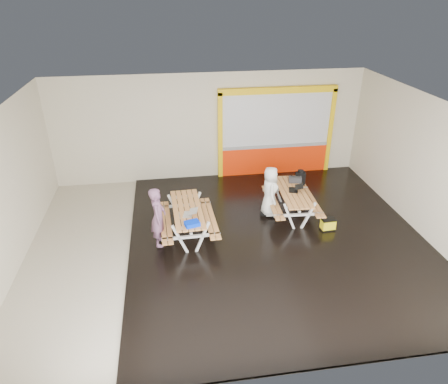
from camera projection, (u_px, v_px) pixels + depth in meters
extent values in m
cube|color=beige|center=(229.00, 243.00, 10.27)|extent=(10.00, 8.00, 0.01)
cube|color=white|center=(230.00, 108.00, 8.65)|extent=(10.00, 8.00, 0.01)
cube|color=beige|center=(210.00, 128.00, 12.97)|extent=(10.00, 0.01, 3.50)
cube|color=beige|center=(273.00, 298.00, 5.94)|extent=(10.00, 0.01, 3.50)
cube|color=beige|center=(4.00, 196.00, 8.80)|extent=(0.01, 8.00, 3.50)
cube|color=beige|center=(425.00, 168.00, 10.12)|extent=(0.01, 8.00, 3.50)
cube|color=black|center=(277.00, 238.00, 10.42)|extent=(7.50, 7.98, 0.05)
cube|color=#FB3005|center=(274.00, 160.00, 13.77)|extent=(3.60, 0.12, 1.00)
cube|color=gray|center=(275.00, 146.00, 13.53)|extent=(3.60, 0.14, 0.10)
cube|color=silver|center=(277.00, 119.00, 13.12)|extent=(3.60, 0.08, 1.72)
cube|color=yellow|center=(220.00, 137.00, 13.08)|extent=(0.14, 0.16, 2.90)
cube|color=yellow|center=(330.00, 131.00, 13.57)|extent=(0.14, 0.16, 2.90)
cube|color=yellow|center=(279.00, 90.00, 12.66)|extent=(3.88, 0.16, 0.20)
cube|color=tan|center=(176.00, 210.00, 10.14)|extent=(0.20, 2.07, 0.04)
cube|color=tan|center=(182.00, 210.00, 10.16)|extent=(0.20, 2.07, 0.04)
cube|color=tan|center=(187.00, 209.00, 10.18)|extent=(0.20, 2.07, 0.04)
cube|color=tan|center=(193.00, 209.00, 10.21)|extent=(0.20, 2.07, 0.04)
cube|color=tan|center=(199.00, 208.00, 10.23)|extent=(0.20, 2.07, 0.04)
cube|color=white|center=(180.00, 239.00, 9.63)|extent=(0.38, 0.07, 0.83)
cube|color=white|center=(202.00, 237.00, 9.71)|extent=(0.38, 0.07, 0.83)
cube|color=white|center=(191.00, 237.00, 9.65)|extent=(1.42, 0.11, 0.06)
cube|color=white|center=(191.00, 227.00, 9.52)|extent=(0.70, 0.09, 0.06)
cube|color=white|center=(175.00, 208.00, 10.99)|extent=(0.38, 0.07, 0.83)
cube|color=white|center=(195.00, 206.00, 11.08)|extent=(0.38, 0.07, 0.83)
cube|color=white|center=(185.00, 205.00, 11.02)|extent=(1.42, 0.11, 0.06)
cube|color=white|center=(184.00, 197.00, 10.89)|extent=(0.70, 0.09, 0.06)
cube|color=white|center=(188.00, 216.00, 10.28)|extent=(0.12, 1.69, 0.06)
cube|color=tan|center=(163.00, 222.00, 10.22)|extent=(0.19, 2.07, 0.04)
cube|color=tan|center=(168.00, 221.00, 10.25)|extent=(0.19, 2.07, 0.04)
cube|color=tan|center=(207.00, 218.00, 10.41)|extent=(0.19, 2.07, 0.04)
cube|color=tan|center=(212.00, 217.00, 10.43)|extent=(0.19, 2.07, 0.04)
cube|color=tan|center=(283.00, 192.00, 11.09)|extent=(0.21, 1.98, 0.04)
cube|color=tan|center=(288.00, 192.00, 11.11)|extent=(0.21, 1.98, 0.04)
cube|color=tan|center=(293.00, 191.00, 11.12)|extent=(0.21, 1.98, 0.04)
cube|color=tan|center=(297.00, 191.00, 11.13)|extent=(0.21, 1.98, 0.04)
cube|color=tan|center=(302.00, 191.00, 11.14)|extent=(0.21, 1.98, 0.04)
cube|color=white|center=(289.00, 217.00, 10.60)|extent=(0.37, 0.08, 0.79)
cube|color=white|center=(308.00, 216.00, 10.64)|extent=(0.37, 0.08, 0.79)
cube|color=white|center=(299.00, 215.00, 10.60)|extent=(1.35, 0.12, 0.06)
cube|color=white|center=(300.00, 206.00, 10.48)|extent=(0.67, 0.09, 0.06)
cube|color=white|center=(277.00, 191.00, 11.92)|extent=(0.37, 0.08, 0.79)
cube|color=white|center=(294.00, 190.00, 11.97)|extent=(0.37, 0.08, 0.79)
cube|color=white|center=(285.00, 189.00, 11.92)|extent=(1.35, 0.12, 0.06)
cube|color=white|center=(286.00, 181.00, 11.80)|extent=(0.67, 0.09, 0.06)
cube|color=white|center=(292.00, 198.00, 11.21)|extent=(0.13, 1.62, 0.06)
cube|color=tan|center=(270.00, 202.00, 11.20)|extent=(0.21, 1.97, 0.04)
cube|color=tan|center=(275.00, 202.00, 11.21)|extent=(0.21, 1.97, 0.04)
cube|color=tan|center=(308.00, 200.00, 11.30)|extent=(0.21, 1.97, 0.04)
cube|color=tan|center=(313.00, 200.00, 11.31)|extent=(0.21, 1.97, 0.04)
imported|color=#754C6B|center=(158.00, 217.00, 9.73)|extent=(0.43, 0.60, 1.54)
imported|color=white|center=(270.00, 191.00, 11.03)|extent=(0.49, 0.72, 1.41)
cube|color=silver|center=(188.00, 215.00, 9.89)|extent=(0.28, 0.35, 0.02)
cube|color=silver|center=(193.00, 211.00, 9.83)|extent=(0.27, 0.35, 0.06)
cube|color=silver|center=(193.00, 211.00, 9.83)|extent=(0.23, 0.31, 0.05)
cube|color=black|center=(293.00, 190.00, 11.14)|extent=(0.33, 0.39, 0.02)
cube|color=black|center=(299.00, 187.00, 11.06)|extent=(0.31, 0.39, 0.07)
cube|color=silver|center=(299.00, 187.00, 11.06)|extent=(0.27, 0.34, 0.05)
cube|color=#002CEE|center=(192.00, 224.00, 9.43)|extent=(0.39, 0.32, 0.10)
cube|color=black|center=(295.00, 180.00, 11.56)|extent=(0.39, 0.24, 0.16)
cylinder|color=black|center=(295.00, 176.00, 11.51)|extent=(0.27, 0.07, 0.02)
cube|color=black|center=(300.00, 179.00, 12.05)|extent=(0.30, 0.22, 0.40)
cylinder|color=black|center=(301.00, 172.00, 11.94)|extent=(0.20, 0.20, 0.10)
cube|color=black|center=(269.00, 211.00, 11.41)|extent=(0.54, 0.49, 0.16)
cube|color=black|center=(327.00, 229.00, 10.72)|extent=(0.39, 0.27, 0.04)
cube|color=yellow|center=(328.00, 224.00, 10.66)|extent=(0.37, 0.25, 0.28)
cube|color=black|center=(329.00, 219.00, 10.59)|extent=(0.39, 0.27, 0.03)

